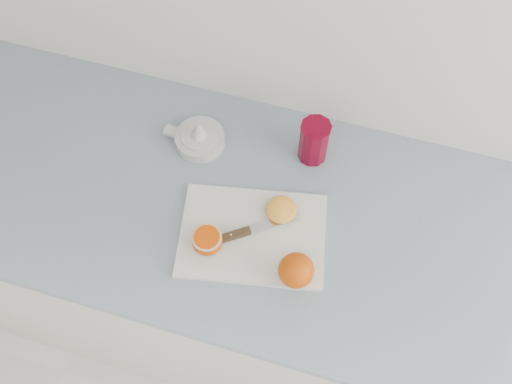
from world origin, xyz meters
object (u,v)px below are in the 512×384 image
at_px(cutting_board, 253,235).
at_px(half_orange, 207,241).
at_px(counter, 243,274).
at_px(citrus_juicer, 199,138).
at_px(red_tumbler, 314,142).

relative_size(cutting_board, half_orange, 4.79).
bearing_deg(half_orange, counter, 74.35).
height_order(half_orange, citrus_juicer, citrus_juicer).
distance_m(cutting_board, half_orange, 0.10).
distance_m(half_orange, citrus_juicer, 0.28).
bearing_deg(citrus_juicer, counter, -42.89).
bearing_deg(red_tumbler, counter, -125.30).
height_order(cutting_board, half_orange, half_orange).
bearing_deg(red_tumbler, cutting_board, -106.68).
relative_size(counter, citrus_juicer, 17.21).
height_order(half_orange, red_tumbler, red_tumbler).
bearing_deg(cutting_board, half_orange, -148.82).
height_order(counter, red_tumbler, red_tumbler).
bearing_deg(red_tumbler, citrus_juicer, -170.69).
xyz_separation_m(counter, citrus_juicer, (-0.15, 0.14, 0.47)).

